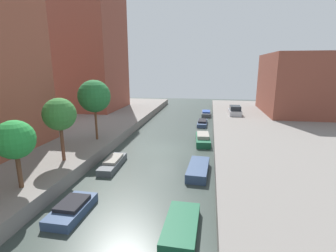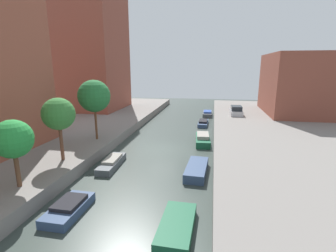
# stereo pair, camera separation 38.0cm
# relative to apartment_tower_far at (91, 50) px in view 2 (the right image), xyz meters

# --- Properties ---
(ground_plane) EXTENTS (84.00, 84.00, 0.00)m
(ground_plane) POSITION_rel_apartment_tower_far_xyz_m (16.00, -17.22, -10.97)
(ground_plane) COLOR #333D38
(quay_left) EXTENTS (20.00, 64.00, 1.00)m
(quay_left) POSITION_rel_apartment_tower_far_xyz_m (1.00, -17.22, -10.47)
(quay_left) COLOR gray
(quay_left) RESTS_ON ground_plane
(quay_right) EXTENTS (20.00, 64.00, 1.00)m
(quay_right) POSITION_rel_apartment_tower_far_xyz_m (31.00, -17.22, -10.47)
(quay_right) COLOR gray
(quay_right) RESTS_ON ground_plane
(apartment_tower_far) EXTENTS (10.00, 11.22, 19.94)m
(apartment_tower_far) POSITION_rel_apartment_tower_far_xyz_m (0.00, 0.00, 0.00)
(apartment_tower_far) COLOR brown
(apartment_tower_far) RESTS_ON quay_left
(low_block_right) EXTENTS (10.00, 13.71, 9.18)m
(low_block_right) POSITION_rel_apartment_tower_far_xyz_m (34.00, 1.22, -5.38)
(low_block_right) COLOR brown
(low_block_right) RESTS_ON quay_right
(street_tree_1) EXTENTS (2.30, 2.30, 4.18)m
(street_tree_1) POSITION_rel_apartment_tower_far_xyz_m (9.26, -28.69, -6.96)
(street_tree_1) COLOR brown
(street_tree_1) RESTS_ON quay_left
(street_tree_2) EXTENTS (2.47, 2.47, 4.92)m
(street_tree_2) POSITION_rel_apartment_tower_far_xyz_m (9.26, -24.10, -6.31)
(street_tree_2) COLOR brown
(street_tree_2) RESTS_ON quay_left
(street_tree_3) EXTENTS (3.16, 3.16, 5.95)m
(street_tree_3) POSITION_rel_apartment_tower_far_xyz_m (9.26, -18.17, -5.61)
(street_tree_3) COLOR brown
(street_tree_3) RESTS_ON quay_left
(parked_car) EXTENTS (1.81, 4.11, 1.38)m
(parked_car) POSITION_rel_apartment_tower_far_xyz_m (24.29, -1.93, -9.40)
(parked_car) COLOR #B7B7BC
(parked_car) RESTS_ON quay_right
(moored_boat_left_1) EXTENTS (1.62, 3.38, 0.74)m
(moored_boat_left_1) POSITION_rel_apartment_tower_far_xyz_m (12.92, -29.39, -10.65)
(moored_boat_left_1) COLOR #33476B
(moored_boat_left_1) RESTS_ON ground_plane
(moored_boat_left_2) EXTENTS (1.37, 4.26, 0.74)m
(moored_boat_left_2) POSITION_rel_apartment_tower_far_xyz_m (12.60, -22.45, -10.64)
(moored_boat_left_2) COLOR #4C5156
(moored_boat_left_2) RESTS_ON ground_plane
(moored_boat_right_1) EXTENTS (1.73, 3.82, 0.57)m
(moored_boat_right_1) POSITION_rel_apartment_tower_far_xyz_m (19.22, -29.89, -10.69)
(moored_boat_right_1) COLOR #195638
(moored_boat_right_1) RESTS_ON ground_plane
(moored_boat_right_2) EXTENTS (1.71, 4.16, 0.69)m
(moored_boat_right_2) POSITION_rel_apartment_tower_far_xyz_m (19.71, -22.62, -10.62)
(moored_boat_right_2) COLOR #33476B
(moored_boat_right_2) RESTS_ON ground_plane
(moored_boat_right_3) EXTENTS (1.79, 4.53, 1.05)m
(moored_boat_right_3) POSITION_rel_apartment_tower_far_xyz_m (19.82, -14.42, -10.52)
(moored_boat_right_3) COLOR #195638
(moored_boat_right_3) RESTS_ON ground_plane
(moored_boat_right_4) EXTENTS (1.38, 4.31, 0.76)m
(moored_boat_right_4) POSITION_rel_apartment_tower_far_xyz_m (19.47, -5.59, -10.65)
(moored_boat_right_4) COLOR #33476B
(moored_boat_right_4) RESTS_ON ground_plane
(moored_boat_right_5) EXTENTS (1.55, 4.26, 0.86)m
(moored_boat_right_5) POSITION_rel_apartment_tower_far_xyz_m (19.88, 1.67, -10.59)
(moored_boat_right_5) COLOR #4C5156
(moored_boat_right_5) RESTS_ON ground_plane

